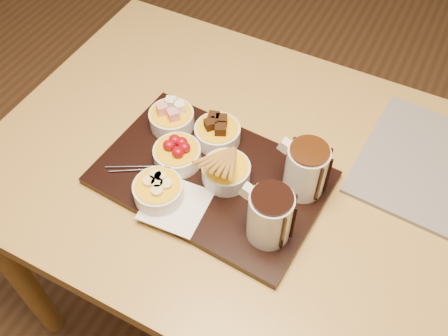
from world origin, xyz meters
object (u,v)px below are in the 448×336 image
at_px(pitcher_dark_chocolate, 270,216).
at_px(serving_board, 211,178).
at_px(dining_table, 260,197).
at_px(bowl_strawberries, 177,155).
at_px(pitcher_milk_chocolate, 306,170).

bearing_deg(pitcher_dark_chocolate, serving_board, 160.02).
bearing_deg(serving_board, pitcher_dark_chocolate, -19.98).
bearing_deg(dining_table, bowl_strawberries, -155.99).
xyz_separation_m(serving_board, bowl_strawberries, (-0.08, 0.00, 0.03)).
bearing_deg(serving_board, bowl_strawberries, -176.42).
distance_m(dining_table, serving_board, 0.16).
relative_size(dining_table, pitcher_milk_chocolate, 10.61).
relative_size(dining_table, serving_board, 2.61).
distance_m(serving_board, bowl_strawberries, 0.08).
height_order(bowl_strawberries, pitcher_milk_chocolate, pitcher_milk_chocolate).
xyz_separation_m(dining_table, serving_board, (-0.09, -0.07, 0.11)).
height_order(pitcher_dark_chocolate, pitcher_milk_chocolate, same).
xyz_separation_m(dining_table, pitcher_milk_chocolate, (0.09, -0.02, 0.17)).
distance_m(dining_table, pitcher_milk_chocolate, 0.20).
bearing_deg(serving_board, dining_table, 44.76).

